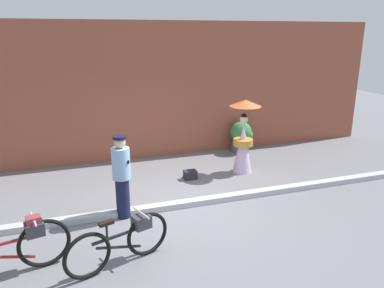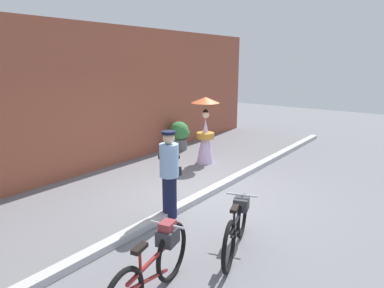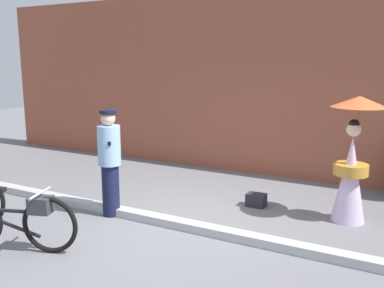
# 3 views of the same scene
# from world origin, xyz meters

# --- Properties ---
(ground_plane) EXTENTS (30.00, 30.00, 0.00)m
(ground_plane) POSITION_xyz_m (0.00, 0.00, 0.00)
(ground_plane) COLOR slate
(building_wall) EXTENTS (14.00, 0.40, 3.72)m
(building_wall) POSITION_xyz_m (0.00, 3.50, 1.86)
(building_wall) COLOR brown
(building_wall) RESTS_ON ground_plane
(sidewalk_curb) EXTENTS (14.00, 0.20, 0.12)m
(sidewalk_curb) POSITION_xyz_m (0.00, 0.00, 0.06)
(sidewalk_curb) COLOR #B2B2B7
(sidewalk_curb) RESTS_ON ground_plane
(bicycle_near_officer) EXTENTS (1.64, 0.67, 0.80)m
(bicycle_near_officer) POSITION_xyz_m (-1.46, -1.58, 0.41)
(bicycle_near_officer) COLOR black
(bicycle_near_officer) RESTS_ON ground_plane
(person_officer) EXTENTS (0.34, 0.34, 1.61)m
(person_officer) POSITION_xyz_m (-1.23, -0.05, 0.86)
(person_officer) COLOR #141938
(person_officer) RESTS_ON ground_plane
(person_with_parasol) EXTENTS (0.78, 0.78, 1.84)m
(person_with_parasol) POSITION_xyz_m (1.99, 1.44, 0.92)
(person_with_parasol) COLOR silver
(person_with_parasol) RESTS_ON ground_plane
(backpack_on_pavement) EXTENTS (0.30, 0.22, 0.21)m
(backpack_on_pavement) POSITION_xyz_m (0.58, 1.37, 0.11)
(backpack_on_pavement) COLOR #26262D
(backpack_on_pavement) RESTS_ON ground_plane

